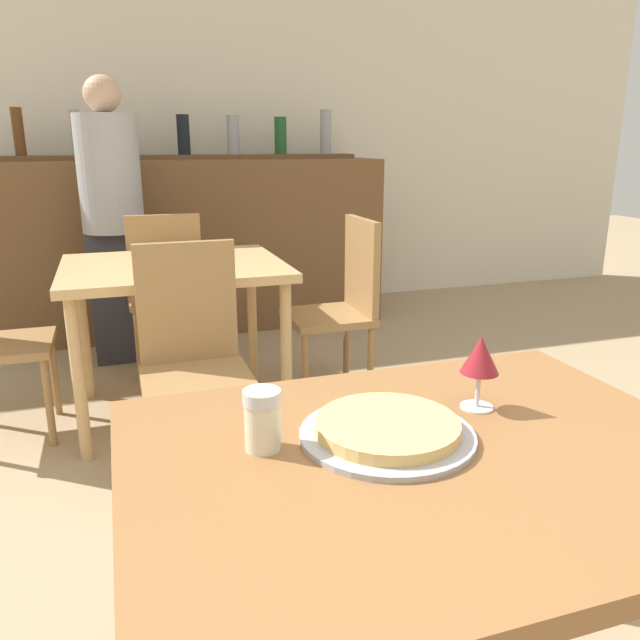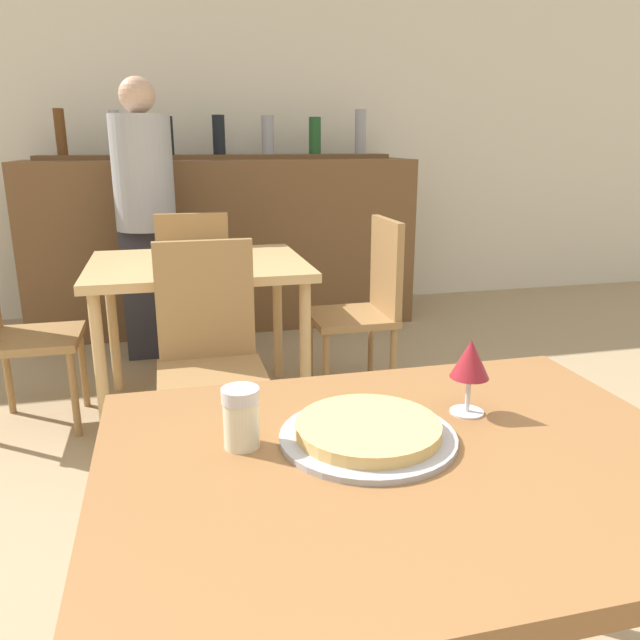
{
  "view_description": "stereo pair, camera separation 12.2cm",
  "coord_description": "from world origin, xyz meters",
  "px_view_note": "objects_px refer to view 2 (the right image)",
  "views": [
    {
      "loc": [
        -0.51,
        -0.91,
        1.27
      ],
      "look_at": [
        -0.03,
        0.55,
        0.82
      ],
      "focal_mm": 35.0,
      "sensor_mm": 36.0,
      "label": 1
    },
    {
      "loc": [
        -0.39,
        -0.94,
        1.27
      ],
      "look_at": [
        -0.03,
        0.55,
        0.82
      ],
      "focal_mm": 35.0,
      "sensor_mm": 36.0,
      "label": 2
    }
  ],
  "objects_px": {
    "pizza_tray": "(368,432)",
    "wine_glass": "(470,361)",
    "chair_far_side_back": "(194,283)",
    "cheese_shaker": "(241,417)",
    "chair_far_side_front": "(209,346)",
    "chair_far_side_left": "(10,320)",
    "chair_far_side_right": "(367,299)",
    "person_standing": "(146,212)"
  },
  "relations": [
    {
      "from": "cheese_shaker",
      "to": "person_standing",
      "type": "relative_size",
      "value": 0.07
    },
    {
      "from": "chair_far_side_back",
      "to": "cheese_shaker",
      "type": "height_order",
      "value": "chair_far_side_back"
    },
    {
      "from": "chair_far_side_left",
      "to": "pizza_tray",
      "type": "distance_m",
      "value": 2.15
    },
    {
      "from": "pizza_tray",
      "to": "wine_glass",
      "type": "height_order",
      "value": "wine_glass"
    },
    {
      "from": "chair_far_side_left",
      "to": "cheese_shaker",
      "type": "xyz_separation_m",
      "value": [
        0.8,
        -1.84,
        0.28
      ]
    },
    {
      "from": "chair_far_side_back",
      "to": "cheese_shaker",
      "type": "bearing_deg",
      "value": 89.51
    },
    {
      "from": "chair_far_side_front",
      "to": "chair_far_side_right",
      "type": "distance_m",
      "value": 1.0
    },
    {
      "from": "chair_far_side_right",
      "to": "person_standing",
      "type": "distance_m",
      "value": 1.43
    },
    {
      "from": "chair_far_side_back",
      "to": "chair_far_side_right",
      "type": "xyz_separation_m",
      "value": [
        0.82,
        -0.57,
        0.0
      ]
    },
    {
      "from": "chair_far_side_back",
      "to": "pizza_tray",
      "type": "bearing_deg",
      "value": 94.97
    },
    {
      "from": "chair_far_side_right",
      "to": "person_standing",
      "type": "relative_size",
      "value": 0.56
    },
    {
      "from": "wine_glass",
      "to": "cheese_shaker",
      "type": "bearing_deg",
      "value": -175.72
    },
    {
      "from": "chair_far_side_back",
      "to": "chair_far_side_left",
      "type": "bearing_deg",
      "value": 34.85
    },
    {
      "from": "cheese_shaker",
      "to": "wine_glass",
      "type": "bearing_deg",
      "value": 4.28
    },
    {
      "from": "chair_far_side_left",
      "to": "chair_far_side_back",
      "type": "bearing_deg",
      "value": -55.15
    },
    {
      "from": "cheese_shaker",
      "to": "wine_glass",
      "type": "distance_m",
      "value": 0.48
    },
    {
      "from": "chair_far_side_back",
      "to": "chair_far_side_left",
      "type": "xyz_separation_m",
      "value": [
        -0.82,
        -0.57,
        0.0
      ]
    },
    {
      "from": "chair_far_side_front",
      "to": "chair_far_side_back",
      "type": "xyz_separation_m",
      "value": [
        0.0,
        1.15,
        0.0
      ]
    },
    {
      "from": "chair_far_side_left",
      "to": "cheese_shaker",
      "type": "height_order",
      "value": "chair_far_side_left"
    },
    {
      "from": "chair_far_side_front",
      "to": "wine_glass",
      "type": "distance_m",
      "value": 1.35
    },
    {
      "from": "chair_far_side_front",
      "to": "wine_glass",
      "type": "height_order",
      "value": "chair_far_side_front"
    },
    {
      "from": "chair_far_side_right",
      "to": "pizza_tray",
      "type": "xyz_separation_m",
      "value": [
        -0.61,
        -1.87,
        0.23
      ]
    },
    {
      "from": "chair_far_side_front",
      "to": "pizza_tray",
      "type": "bearing_deg",
      "value": -80.69
    },
    {
      "from": "chair_far_side_right",
      "to": "person_standing",
      "type": "height_order",
      "value": "person_standing"
    },
    {
      "from": "chair_far_side_front",
      "to": "chair_far_side_right",
      "type": "xyz_separation_m",
      "value": [
        0.82,
        0.57,
        0.0
      ]
    },
    {
      "from": "pizza_tray",
      "to": "cheese_shaker",
      "type": "xyz_separation_m",
      "value": [
        -0.23,
        0.03,
        0.04
      ]
    },
    {
      "from": "person_standing",
      "to": "wine_glass",
      "type": "bearing_deg",
      "value": -75.65
    },
    {
      "from": "chair_far_side_back",
      "to": "chair_far_side_right",
      "type": "height_order",
      "value": "same"
    },
    {
      "from": "chair_far_side_front",
      "to": "cheese_shaker",
      "type": "relative_size",
      "value": 7.87
    },
    {
      "from": "chair_far_side_right",
      "to": "cheese_shaker",
      "type": "bearing_deg",
      "value": -24.68
    },
    {
      "from": "chair_far_side_left",
      "to": "cheese_shaker",
      "type": "bearing_deg",
      "value": -156.4
    },
    {
      "from": "chair_far_side_front",
      "to": "wine_glass",
      "type": "xyz_separation_m",
      "value": [
        0.45,
        -1.23,
        0.33
      ]
    },
    {
      "from": "pizza_tray",
      "to": "wine_glass",
      "type": "distance_m",
      "value": 0.27
    },
    {
      "from": "chair_far_side_left",
      "to": "pizza_tray",
      "type": "xyz_separation_m",
      "value": [
        1.04,
        -1.87,
        0.23
      ]
    },
    {
      "from": "chair_far_side_left",
      "to": "person_standing",
      "type": "relative_size",
      "value": 0.56
    },
    {
      "from": "pizza_tray",
      "to": "person_standing",
      "type": "bearing_deg",
      "value": 99.28
    },
    {
      "from": "chair_far_side_right",
      "to": "pizza_tray",
      "type": "relative_size",
      "value": 2.69
    },
    {
      "from": "chair_far_side_front",
      "to": "pizza_tray",
      "type": "distance_m",
      "value": 1.33
    },
    {
      "from": "cheese_shaker",
      "to": "chair_far_side_front",
      "type": "bearing_deg",
      "value": 89.06
    },
    {
      "from": "chair_far_side_front",
      "to": "chair_far_side_back",
      "type": "bearing_deg",
      "value": 90.0
    },
    {
      "from": "chair_far_side_left",
      "to": "wine_glass",
      "type": "xyz_separation_m",
      "value": [
        1.27,
        -1.8,
        0.33
      ]
    },
    {
      "from": "chair_far_side_front",
      "to": "pizza_tray",
      "type": "xyz_separation_m",
      "value": [
        0.21,
        -1.3,
        0.23
      ]
    }
  ]
}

